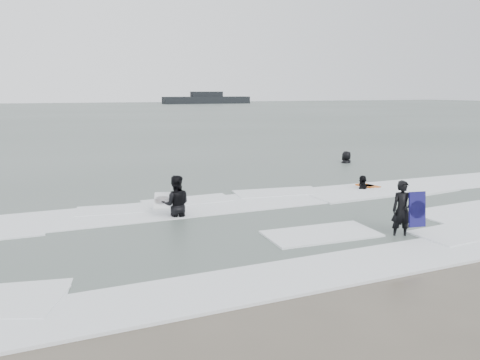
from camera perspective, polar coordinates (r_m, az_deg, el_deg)
name	(u,v)px	position (r m, az deg, el deg)	size (l,w,h in m)	color
ground	(320,262)	(11.42, 9.68, -9.82)	(320.00, 320.00, 0.00)	brown
sea	(82,113)	(89.31, -18.71, 7.71)	(320.00, 320.00, 0.00)	#47544C
surfer_centre	(400,238)	(13.73, 18.97, -6.71)	(0.60, 0.39, 1.63)	black
surfer_wading	(176,218)	(15.15, -7.78, -4.59)	(0.94, 0.73, 1.93)	black
surfer_right_near	(362,191)	(19.64, 14.67, -1.29)	(1.05, 0.44, 1.79)	black
surfer_right_far	(346,164)	(26.72, 12.83, 1.94)	(0.91, 0.59, 1.86)	black
surf_foam	(256,221)	(14.52, 1.95, -5.00)	(30.03, 9.06, 0.09)	white
bodyboards	(315,197)	(15.89, 9.10, -2.04)	(9.66, 6.73, 1.25)	#13104E
vessel_horizon	(207,99)	(150.20, -4.08, 9.78)	(27.74, 4.95, 3.76)	black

